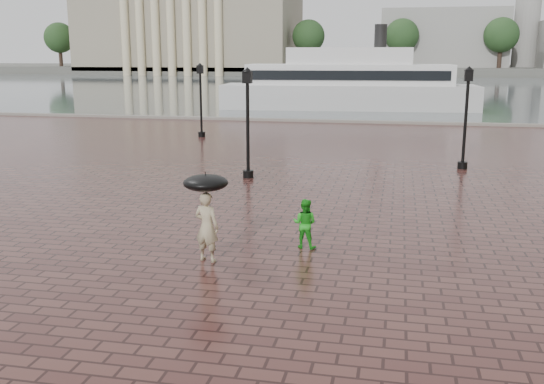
% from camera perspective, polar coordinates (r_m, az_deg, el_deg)
% --- Properties ---
extents(ground, '(300.00, 300.00, 0.00)m').
position_cam_1_polar(ground, '(15.04, 10.93, -6.98)').
color(ground, '#391C1A').
rests_on(ground, ground).
extents(harbour_water, '(240.00, 240.00, 0.00)m').
position_cam_1_polar(harbour_water, '(106.30, 11.92, 9.81)').
color(harbour_water, '#40484E').
rests_on(harbour_water, ground).
extents(quay_edge, '(80.00, 0.60, 0.30)m').
position_cam_1_polar(quay_edge, '(46.45, 11.71, 6.31)').
color(quay_edge, slate).
rests_on(quay_edge, ground).
extents(far_shore, '(300.00, 60.00, 2.00)m').
position_cam_1_polar(far_shore, '(174.23, 11.99, 11.20)').
color(far_shore, '#4C4C47').
rests_on(far_shore, ground).
extents(museum, '(57.00, 32.50, 26.00)m').
position_cam_1_polar(museum, '(168.30, -7.61, 15.71)').
color(museum, gray).
rests_on(museum, ground).
extents(far_trees, '(188.00, 8.00, 13.50)m').
position_cam_1_polar(far_trees, '(152.24, 12.13, 14.17)').
color(far_trees, '#2D2119').
rests_on(far_trees, ground).
extents(street_lamps, '(15.44, 12.44, 4.40)m').
position_cam_1_polar(street_lamps, '(30.07, 2.06, 7.62)').
color(street_lamps, black).
rests_on(street_lamps, ground).
extents(adult_pedestrian, '(0.72, 0.56, 1.76)m').
position_cam_1_polar(adult_pedestrian, '(15.06, -6.16, -3.27)').
color(adult_pedestrian, tan).
rests_on(adult_pedestrian, ground).
extents(child_pedestrian, '(0.71, 0.60, 1.33)m').
position_cam_1_polar(child_pedestrian, '(16.08, 3.10, -2.98)').
color(child_pedestrian, green).
rests_on(child_pedestrian, ground).
extents(ferry_near, '(24.02, 7.42, 7.76)m').
position_cam_1_polar(ferry_near, '(58.28, 7.20, 10.04)').
color(ferry_near, beige).
rests_on(ferry_near, ground).
extents(umbrella, '(1.10, 1.10, 1.16)m').
position_cam_1_polar(umbrella, '(14.79, -6.26, 0.87)').
color(umbrella, black).
rests_on(umbrella, ground).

